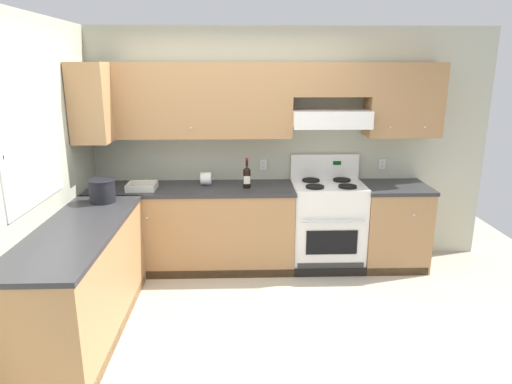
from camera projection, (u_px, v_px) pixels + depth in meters
ground_plane at (236, 327)px, 3.89m from camera, size 7.04×7.04×0.00m
wall_back at (272, 129)px, 4.98m from camera, size 4.68×0.57×2.55m
wall_left at (37, 168)px, 3.70m from camera, size 0.47×4.00×2.55m
counter_back_run at (242, 228)px, 4.97m from camera, size 3.60×0.65×0.91m
counter_left_run at (82, 281)px, 3.73m from camera, size 0.63×1.91×0.91m
stove at (327, 224)px, 5.00m from camera, size 0.76×0.62×1.20m
wine_bottle at (247, 176)px, 4.78m from camera, size 0.08×0.08×0.32m
bowl at (142, 187)px, 4.74m from camera, size 0.29×0.27×0.07m
bucket at (102, 190)px, 4.27m from camera, size 0.25×0.25×0.22m
paper_towel_roll at (206, 179)px, 4.92m from camera, size 0.11×0.14×0.14m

